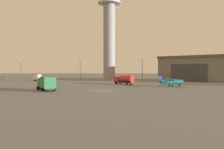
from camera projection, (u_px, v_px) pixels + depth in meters
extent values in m
plane|color=#60605E|center=(104.00, 90.00, 54.31)|extent=(400.00, 400.00, 0.00)
cylinder|color=gray|center=(109.00, 42.00, 112.42)|extent=(5.45, 5.45, 35.44)
cylinder|color=silver|center=(109.00, 3.00, 111.98)|extent=(10.63, 10.63, 0.60)
cube|color=#6B665B|center=(197.00, 70.00, 97.51)|extent=(31.23, 29.58, 9.03)
cube|color=#4A4740|center=(197.00, 57.00, 97.39)|extent=(32.07, 30.42, 1.00)
cube|color=#38383A|center=(188.00, 73.00, 90.84)|extent=(11.49, 8.77, 6.77)
cylinder|color=teal|center=(171.00, 82.00, 66.40)|extent=(6.36, 2.61, 1.24)
cone|color=#38383D|center=(183.00, 82.00, 67.00)|extent=(1.07, 1.05, 0.87)
cube|color=#38383D|center=(183.00, 82.00, 67.00)|extent=(0.08, 0.11, 1.90)
cube|color=teal|center=(173.00, 79.00, 66.44)|extent=(3.72, 10.07, 0.20)
cylinder|color=#2847A8|center=(175.00, 81.00, 64.87)|extent=(0.30, 0.98, 1.36)
cylinder|color=#2847A8|center=(170.00, 81.00, 68.02)|extent=(0.30, 0.98, 1.36)
cube|color=#99B7C6|center=(176.00, 81.00, 66.61)|extent=(1.29, 1.21, 0.70)
cone|color=teal|center=(160.00, 82.00, 65.81)|extent=(1.57, 1.22, 0.93)
cube|color=#2847A8|center=(160.00, 79.00, 65.79)|extent=(1.10, 0.36, 1.70)
cube|color=teal|center=(160.00, 81.00, 65.80)|extent=(1.55, 3.12, 0.10)
cylinder|color=black|center=(180.00, 85.00, 66.85)|extent=(0.30, 0.62, 0.60)
cylinder|color=black|center=(172.00, 86.00, 65.31)|extent=(0.30, 0.62, 0.60)
cylinder|color=black|center=(169.00, 85.00, 67.47)|extent=(0.30, 0.62, 0.60)
cube|color=#38383D|center=(46.00, 88.00, 53.58)|extent=(5.39, 6.96, 0.24)
cube|color=#287A42|center=(44.00, 82.00, 55.74)|extent=(3.17, 2.99, 1.99)
cube|color=#99B7C6|center=(43.00, 81.00, 56.52)|extent=(1.86, 1.20, 0.99)
cube|color=#287A42|center=(47.00, 82.00, 52.57)|extent=(4.63, 5.32, 2.39)
cylinder|color=black|center=(39.00, 88.00, 55.15)|extent=(0.99, 0.76, 1.00)
cylinder|color=black|center=(49.00, 88.00, 56.26)|extent=(0.99, 0.76, 1.00)
cylinder|color=black|center=(43.00, 89.00, 51.21)|extent=(0.99, 0.76, 1.00)
cylinder|color=black|center=(54.00, 89.00, 52.32)|extent=(0.99, 0.76, 1.00)
cube|color=#38383D|center=(124.00, 82.00, 75.37)|extent=(6.22, 5.61, 0.24)
cube|color=red|center=(118.00, 79.00, 76.96)|extent=(2.86, 2.91, 1.67)
cube|color=#99B7C6|center=(116.00, 78.00, 77.54)|extent=(1.28, 1.51, 0.83)
cylinder|color=red|center=(127.00, 79.00, 74.61)|extent=(4.78, 4.49, 2.13)
cylinder|color=black|center=(116.00, 83.00, 76.20)|extent=(0.85, 0.94, 1.00)
cylinder|color=black|center=(120.00, 82.00, 77.68)|extent=(0.85, 0.94, 1.00)
cylinder|color=black|center=(127.00, 83.00, 73.29)|extent=(0.85, 0.94, 1.00)
cylinder|color=black|center=(131.00, 83.00, 74.77)|extent=(0.85, 0.94, 1.00)
cube|color=#38383D|center=(42.00, 79.00, 96.27)|extent=(4.70, 7.05, 0.24)
cube|color=white|center=(37.00, 77.00, 94.07)|extent=(3.12, 2.80, 1.90)
cube|color=#99B7C6|center=(35.00, 76.00, 93.27)|extent=(2.01, 0.98, 0.95)
cube|color=brown|center=(44.00, 79.00, 97.25)|extent=(4.25, 5.26, 0.16)
cube|color=#997547|center=(44.00, 77.00, 97.64)|extent=(1.24, 1.24, 0.90)
cylinder|color=black|center=(39.00, 80.00, 93.63)|extent=(1.02, 0.67, 1.00)
cylinder|color=black|center=(35.00, 80.00, 94.69)|extent=(1.02, 0.67, 1.00)
cylinder|color=black|center=(47.00, 80.00, 97.56)|extent=(1.02, 0.67, 1.00)
cylinder|color=black|center=(43.00, 79.00, 98.62)|extent=(1.02, 0.67, 1.00)
cylinder|color=#38383D|center=(21.00, 70.00, 103.59)|extent=(0.18, 0.18, 8.55)
sphere|color=#F9E5B2|center=(21.00, 60.00, 103.48)|extent=(0.44, 0.44, 0.44)
cylinder|color=#38383D|center=(80.00, 69.00, 109.51)|extent=(0.18, 0.18, 10.00)
sphere|color=#F9E5B2|center=(80.00, 57.00, 109.38)|extent=(0.44, 0.44, 0.44)
cylinder|color=#38383D|center=(142.00, 69.00, 94.73)|extent=(0.18, 0.18, 9.46)
sphere|color=#F9E5B2|center=(142.00, 57.00, 94.61)|extent=(0.44, 0.44, 0.44)
cube|color=black|center=(42.00, 86.00, 68.99)|extent=(0.36, 0.36, 0.04)
cone|color=orange|center=(42.00, 84.00, 68.98)|extent=(0.30, 0.30, 0.69)
cylinder|color=white|center=(42.00, 84.00, 68.98)|extent=(0.21, 0.21, 0.08)
cube|color=black|center=(38.00, 86.00, 66.96)|extent=(0.36, 0.36, 0.04)
cone|color=orange|center=(38.00, 85.00, 66.96)|extent=(0.30, 0.30, 0.65)
cylinder|color=white|center=(38.00, 85.00, 66.96)|extent=(0.21, 0.21, 0.08)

